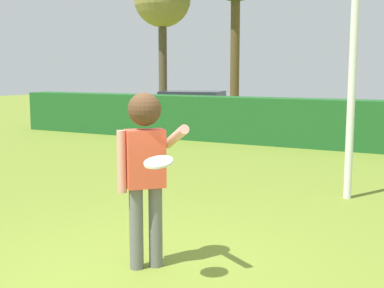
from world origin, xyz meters
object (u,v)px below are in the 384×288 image
at_px(frisbee, 158,162).
at_px(bare_elm_tree, 162,1).
at_px(person, 145,158).
at_px(parked_car_black, 193,106).
at_px(lamppost, 355,3).

xyz_separation_m(frisbee, bare_elm_tree, (-9.80, 16.38, 3.89)).
height_order(person, bare_elm_tree, bare_elm_tree).
bearing_deg(frisbee, person, 136.04).
bearing_deg(frisbee, parked_car_black, 116.58).
distance_m(person, bare_elm_tree, 18.99).
bearing_deg(lamppost, parked_car_black, 130.08).
xyz_separation_m(person, bare_elm_tree, (-9.42, 16.01, 3.94)).
bearing_deg(lamppost, frisbee, -101.12).
height_order(lamppost, parked_car_black, lamppost).
bearing_deg(person, frisbee, -43.96).
bearing_deg(bare_elm_tree, frisbee, -59.11).
distance_m(parked_car_black, bare_elm_tree, 6.39).
xyz_separation_m(person, frisbee, (0.38, -0.36, 0.05)).
bearing_deg(parked_car_black, lamppost, -49.92).
relative_size(frisbee, lamppost, 0.05).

